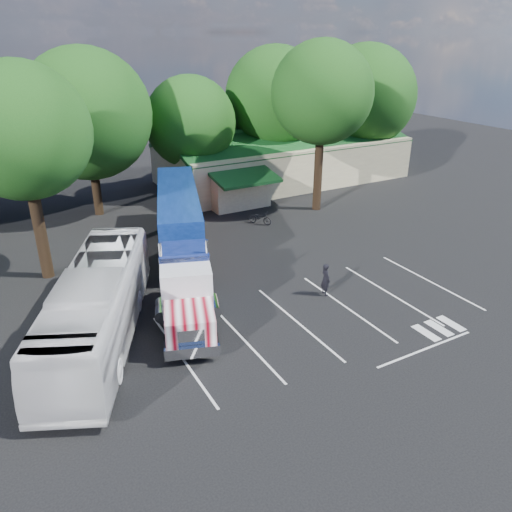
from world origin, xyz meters
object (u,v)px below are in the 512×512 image
woman (326,279)px  bicycle (260,218)px  semi_truck (180,228)px  silver_sedan (220,194)px  tour_bus (98,305)px

woman → bicycle: 12.16m
semi_truck → bicycle: bearing=44.4°
woman → silver_sedan: bearing=-0.6°
semi_truck → silver_sedan: (7.51, 10.15, -1.65)m
semi_truck → tour_bus: 9.32m
woman → tour_bus: 12.43m
woman → bicycle: size_ratio=0.99×
woman → tour_bus: tour_bus is taller
woman → bicycle: (2.45, 11.90, -0.45)m
tour_bus → semi_truck: bearing=68.5°
bicycle → silver_sedan: silver_sedan is taller
semi_truck → bicycle: semi_truck is taller
woman → tour_bus: (-12.28, 1.67, 0.90)m
semi_truck → silver_sedan: 12.73m
bicycle → tour_bus: (-14.74, -10.23, 1.35)m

